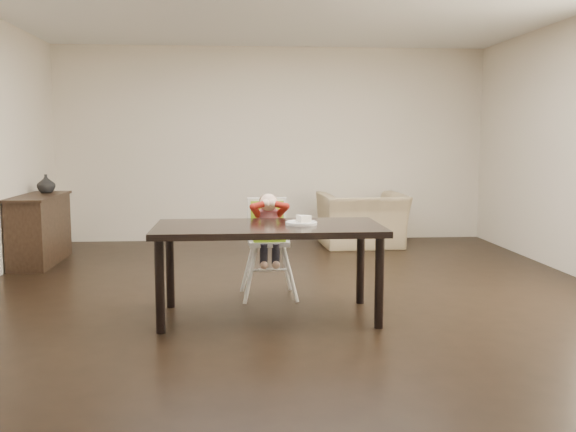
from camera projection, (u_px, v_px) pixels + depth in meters
The scene contains 8 objects.
ground at pixel (296, 300), 5.71m from camera, with size 7.00×7.00×0.00m, color black.
room_walls at pixel (296, 89), 5.49m from camera, with size 6.02×7.02×2.71m.
dining_table at pixel (268, 235), 5.10m from camera, with size 1.80×0.90×0.75m.
high_chair at pixel (268, 224), 5.79m from camera, with size 0.41×0.41×0.94m.
plate at pixel (302, 221), 5.11m from camera, with size 0.31×0.31×0.07m.
armchair at pixel (362, 211), 8.52m from camera, with size 1.09×0.71×0.95m, color tan.
sideboard at pixel (40, 229), 7.37m from camera, with size 0.44×1.26×0.79m.
vase at pixel (46, 184), 7.63m from camera, with size 0.21×0.22×0.21m, color #99999E.
Camera 1 is at (-0.52, -5.56, 1.43)m, focal length 40.00 mm.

